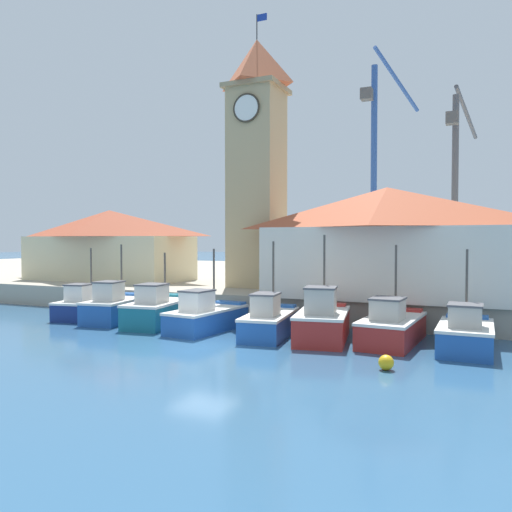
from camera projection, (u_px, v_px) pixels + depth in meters
ground_plane at (204, 346)px, 20.75m from camera, size 300.00×300.00×0.00m
quay_wharf at (351, 282)px, 45.02m from camera, size 120.00×40.00×1.38m
fishing_boat_far_left at (86, 306)px, 28.46m from camera, size 2.61×4.39×3.96m
fishing_boat_left_outer at (116, 307)px, 27.08m from camera, size 2.58×4.51×4.19m
fishing_boat_left_inner at (159, 310)px, 25.94m from camera, size 2.62×4.93×3.76m
fishing_boat_mid_left at (206, 316)px, 24.34m from camera, size 2.44×4.91×3.99m
fishing_boat_center at (270, 321)px, 22.96m from camera, size 2.43×4.95×4.37m
fishing_boat_mid_right at (322, 322)px, 21.93m from camera, size 2.85×4.75×4.66m
fishing_boat_right_inner at (392, 327)px, 21.32m from camera, size 2.44×4.97×4.22m
fishing_boat_right_outer at (466, 334)px, 19.78m from camera, size 2.17×4.13×4.06m
clock_tower at (257, 157)px, 32.57m from camera, size 3.59×3.59×17.68m
warehouse_left at (109, 244)px, 38.40m from camera, size 12.72×6.05×5.35m
warehouse_right at (387, 241)px, 27.13m from camera, size 12.56×7.27×5.92m
port_crane_near at (375, 190)px, 45.40m from camera, size 4.16×9.01×20.59m
port_crane_far at (456, 204)px, 43.41m from camera, size 2.73×10.60×16.45m
mooring_buoy at (386, 363)px, 16.93m from camera, size 0.52×0.52×0.52m
dock_worker_near_tower at (263, 279)px, 28.53m from camera, size 0.34×0.22×1.62m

